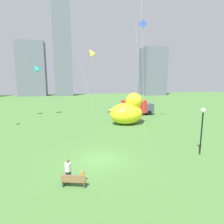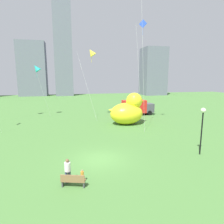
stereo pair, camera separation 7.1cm
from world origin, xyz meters
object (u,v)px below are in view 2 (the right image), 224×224
(kite_teal, at_px, (36,68))
(park_bench, at_px, (73,180))
(person_child, at_px, (82,175))
(lamppost, at_px, (203,120))
(kite_yellow, at_px, (91,52))
(kite_blue, at_px, (143,29))
(person_adult, at_px, (68,170))
(giant_inflatable_duck, at_px, (128,111))
(box_truck, at_px, (137,107))

(kite_teal, bearing_deg, park_bench, -77.54)
(person_child, bearing_deg, kite_teal, 104.12)
(lamppost, bearing_deg, kite_yellow, 112.80)
(kite_teal, bearing_deg, person_child, -75.88)
(kite_blue, bearing_deg, kite_yellow, 152.70)
(kite_teal, distance_m, kite_yellow, 10.21)
(person_child, relative_size, kite_teal, 0.09)
(person_adult, height_order, lamppost, lamppost)
(giant_inflatable_duck, relative_size, kite_teal, 0.61)
(person_child, relative_size, box_truck, 0.14)
(park_bench, relative_size, giant_inflatable_duck, 0.28)
(park_bench, relative_size, person_child, 1.85)
(person_child, height_order, lamppost, lamppost)
(park_bench, distance_m, kite_yellow, 24.35)
(box_truck, height_order, kite_yellow, kite_yellow)
(kite_teal, distance_m, kite_blue, 19.10)
(kite_teal, relative_size, kite_yellow, 0.79)
(box_truck, distance_m, kite_blue, 13.86)
(lamppost, xyz_separation_m, box_truck, (0.92, 19.62, -1.87))
(park_bench, relative_size, lamppost, 0.37)
(lamppost, bearing_deg, giant_inflatable_duck, 103.32)
(giant_inflatable_duck, bearing_deg, kite_teal, 147.66)
(box_truck, height_order, kite_blue, kite_blue)
(person_adult, height_order, box_truck, box_truck)
(kite_blue, relative_size, kite_yellow, 1.32)
(kite_yellow, bearing_deg, lamppost, -67.20)
(lamppost, bearing_deg, person_child, -167.37)
(person_child, height_order, kite_yellow, kite_yellow)
(kite_yellow, bearing_deg, person_child, -98.76)
(box_truck, relative_size, kite_yellow, 0.51)
(park_bench, relative_size, kite_blue, 0.10)
(person_adult, bearing_deg, park_bench, -63.10)
(person_adult, distance_m, kite_blue, 24.59)
(person_child, bearing_deg, park_bench, -140.05)
(giant_inflatable_duck, xyz_separation_m, box_truck, (3.97, 6.72, -0.60))
(person_adult, xyz_separation_m, kite_yellow, (4.20, 20.86, 10.28))
(person_adult, relative_size, lamppost, 0.39)
(person_adult, relative_size, giant_inflatable_duck, 0.29)
(park_bench, bearing_deg, kite_yellow, 79.83)
(lamppost, height_order, box_truck, lamppost)
(park_bench, height_order, giant_inflatable_duck, giant_inflatable_duck)
(person_adult, bearing_deg, kite_yellow, 78.63)
(person_adult, xyz_separation_m, kite_blue, (11.66, 17.00, 13.40))
(giant_inflatable_duck, xyz_separation_m, lamppost, (3.05, -12.89, 1.27))
(kite_teal, bearing_deg, kite_blue, -23.00)
(person_adult, distance_m, giant_inflatable_duck, 17.69)
(person_child, height_order, kite_blue, kite_blue)
(lamppost, xyz_separation_m, kite_teal, (-17.13, 21.80, 5.41))
(park_bench, bearing_deg, person_adult, 116.90)
(giant_inflatable_duck, height_order, lamppost, giant_inflatable_duck)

